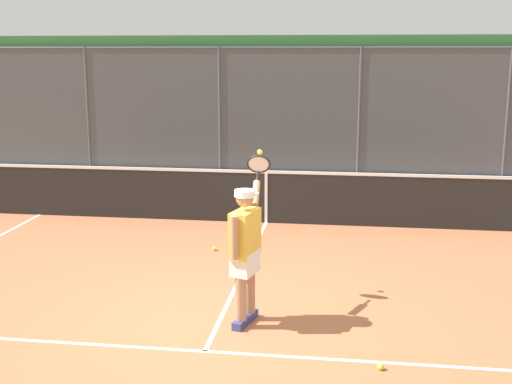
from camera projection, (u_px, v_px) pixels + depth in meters
The scene contains 7 objects.
ground_plane at pixel (218, 323), 7.42m from camera, with size 60.00×60.00×0.00m, color #A8603D.
court_line_markings at pixel (197, 368), 6.38m from camera, with size 8.72×9.52×0.01m.
fence_backdrop at pixel (291, 106), 16.37m from camera, with size 19.98×1.37×3.42m.
tennis_net at pixel (266, 196), 11.68m from camera, with size 11.20×0.09×1.07m.
tennis_player at pixel (245, 247), 7.26m from camera, with size 0.35×1.36×1.85m.
tennis_ball_near_baseline at pixel (381, 367), 6.34m from camera, with size 0.07×0.07×0.07m, color #D6E042.
tennis_ball_by_sideline at pixel (214, 249), 10.12m from camera, with size 0.07×0.07×0.07m, color #D6E042.
Camera 1 is at (-1.37, 6.81, 3.04)m, focal length 45.70 mm.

